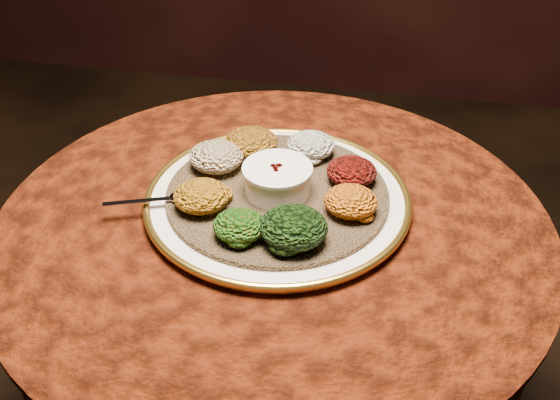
# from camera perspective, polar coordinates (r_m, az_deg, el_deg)

# --- Properties ---
(table) EXTENTS (0.96, 0.96, 0.73)m
(table) POSITION_cam_1_polar(r_m,az_deg,el_deg) (1.20, -0.60, -8.20)
(table) COLOR black
(table) RESTS_ON ground
(platter) EXTENTS (0.52, 0.52, 0.02)m
(platter) POSITION_cam_1_polar(r_m,az_deg,el_deg) (1.10, -0.24, 0.13)
(platter) COLOR white
(platter) RESTS_ON table
(injera) EXTENTS (0.41, 0.41, 0.01)m
(injera) POSITION_cam_1_polar(r_m,az_deg,el_deg) (1.09, -0.24, 0.58)
(injera) COLOR brown
(injera) RESTS_ON platter
(stew_bowl) EXTENTS (0.12, 0.12, 0.05)m
(stew_bowl) POSITION_cam_1_polar(r_m,az_deg,el_deg) (1.07, -0.24, 2.07)
(stew_bowl) COLOR white
(stew_bowl) RESTS_ON injera
(spoon) EXTENTS (0.15, 0.07, 0.01)m
(spoon) POSITION_cam_1_polar(r_m,az_deg,el_deg) (1.08, -9.50, 0.20)
(spoon) COLOR silver
(spoon) RESTS_ON injera
(portion_ayib) EXTENTS (0.09, 0.09, 0.04)m
(portion_ayib) POSITION_cam_1_polar(r_m,az_deg,el_deg) (1.18, 2.84, 5.04)
(portion_ayib) COLOR silver
(portion_ayib) RESTS_ON injera
(portion_kitfo) EXTENTS (0.09, 0.09, 0.04)m
(portion_kitfo) POSITION_cam_1_polar(r_m,az_deg,el_deg) (1.11, 6.56, 2.61)
(portion_kitfo) COLOR black
(portion_kitfo) RESTS_ON injera
(portion_tikil) EXTENTS (0.09, 0.09, 0.04)m
(portion_tikil) POSITION_cam_1_polar(r_m,az_deg,el_deg) (1.04, 6.48, -0.11)
(portion_tikil) COLOR #A1720D
(portion_tikil) RESTS_ON injera
(portion_gomen) EXTENTS (0.11, 0.10, 0.05)m
(portion_gomen) POSITION_cam_1_polar(r_m,az_deg,el_deg) (0.97, 1.23, -2.51)
(portion_gomen) COLOR black
(portion_gomen) RESTS_ON injera
(portion_mixveg) EXTENTS (0.08, 0.08, 0.04)m
(portion_mixveg) POSITION_cam_1_polar(r_m,az_deg,el_deg) (0.98, -3.73, -2.35)
(portion_mixveg) COLOR #9C340A
(portion_mixveg) RESTS_ON injera
(portion_kik) EXTENTS (0.09, 0.09, 0.05)m
(portion_kik) POSITION_cam_1_polar(r_m,az_deg,el_deg) (1.05, -7.21, 0.37)
(portion_kik) COLOR #B1640F
(portion_kik) RESTS_ON injera
(portion_timatim) EXTENTS (0.10, 0.10, 0.05)m
(portion_timatim) POSITION_cam_1_polar(r_m,az_deg,el_deg) (1.15, -5.85, 3.96)
(portion_timatim) COLOR maroon
(portion_timatim) RESTS_ON injera
(portion_shiro) EXTENTS (0.10, 0.10, 0.05)m
(portion_shiro) POSITION_cam_1_polar(r_m,az_deg,el_deg) (1.18, -2.68, 5.28)
(portion_shiro) COLOR #825A0F
(portion_shiro) RESTS_ON injera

